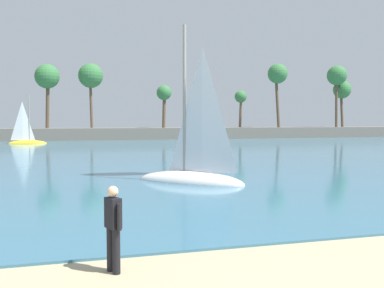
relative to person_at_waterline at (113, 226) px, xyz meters
The scene contains 5 objects.
sea 48.80m from the person_at_waterline, 86.05° to the left, with size 220.00×95.80×0.06m, color #386B84.
palm_headland 56.74m from the person_at_waterline, 85.98° to the left, with size 109.65×6.29×12.36m.
person_at_waterline is the anchor object (origin of this frame).
sailboat_near_shore 11.41m from the person_at_waterline, 67.03° to the left, with size 5.08×4.71×7.74m.
sailboat_far_left 47.65m from the person_at_waterline, 97.96° to the left, with size 4.51×1.48×6.48m.
Camera 1 is at (-4.00, -2.04, 2.90)m, focal length 39.26 mm.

